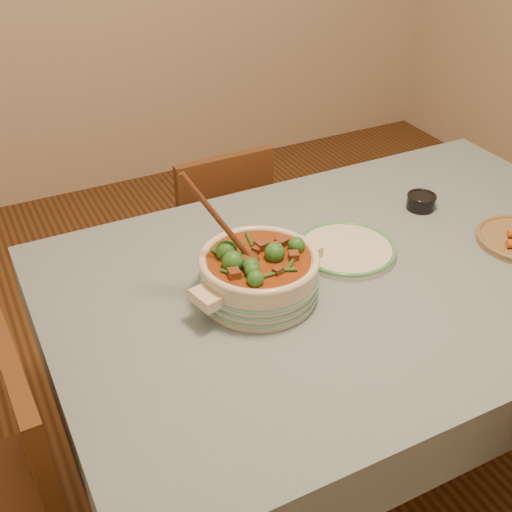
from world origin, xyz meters
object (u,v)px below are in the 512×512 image
Objects in this scene: dining_table at (360,295)px; stew_casserole at (259,272)px; white_plate at (346,249)px; condiment_bowl at (421,201)px; chair_far at (216,229)px.

stew_casserole is at bearing 176.98° from dining_table.
white_plate is at bearing 11.82° from stew_casserole.
condiment_bowl reaches higher than chair_far.
stew_casserole is 0.92m from chair_far.
dining_table is 0.41m from condiment_bowl.
stew_casserole reaches higher than chair_far.
chair_far is (-0.42, 0.64, -0.33)m from condiment_bowl.
condiment_bowl reaches higher than white_plate.
dining_table is 0.35m from stew_casserole.
dining_table is 0.13m from white_plate.
dining_table is at bearing 94.49° from chair_far.
stew_casserole reaches higher than dining_table.
dining_table is at bearing -3.02° from stew_casserole.
dining_table is 4.39× the size of stew_casserole.
chair_far is at bearing 123.65° from condiment_bowl.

